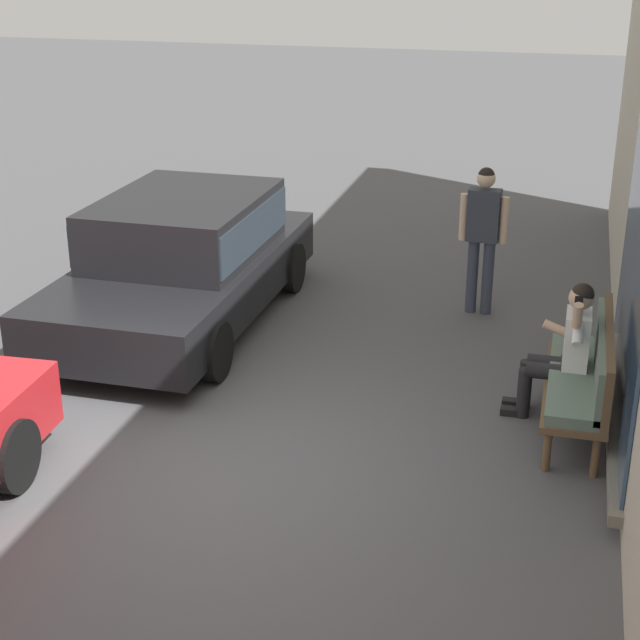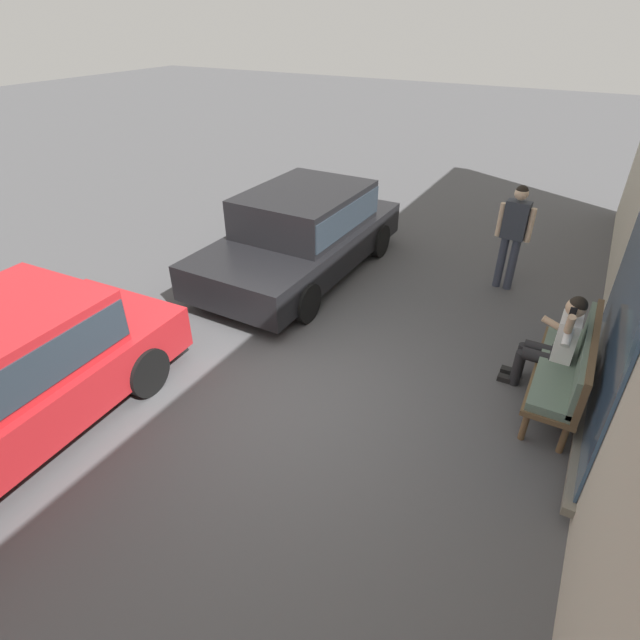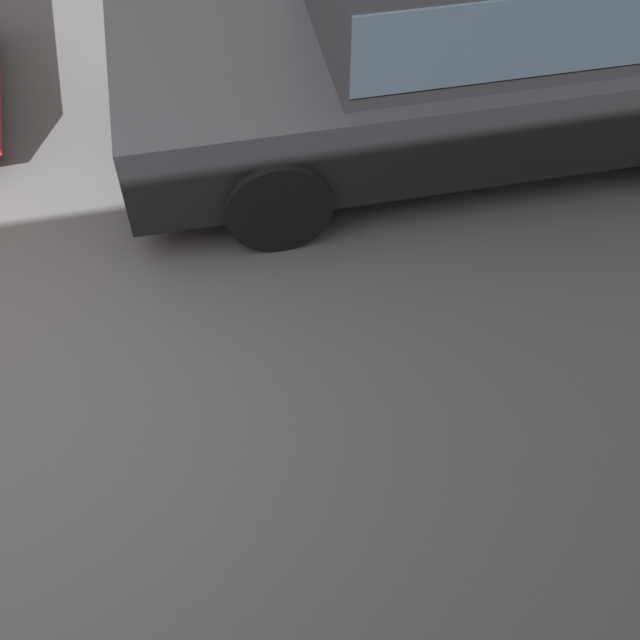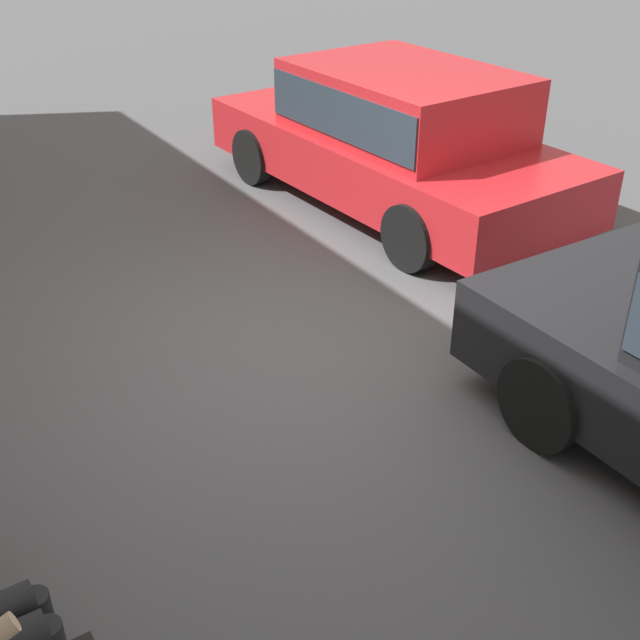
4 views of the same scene
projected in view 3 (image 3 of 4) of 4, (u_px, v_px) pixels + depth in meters
The scene contains 1 object.
parked_car_near at pixel (479, 10), 4.81m from camera, with size 4.29×2.02×1.44m.
Camera 3 is at (-1.19, 2.60, 3.38)m, focal length 45.00 mm.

